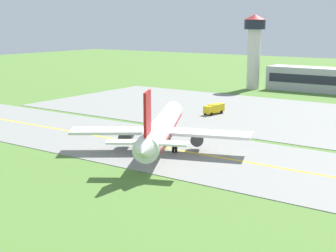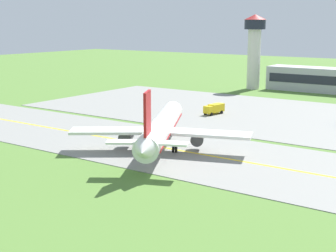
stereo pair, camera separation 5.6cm
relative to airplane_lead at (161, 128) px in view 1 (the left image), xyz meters
name	(u,v)px [view 1 (the left image)]	position (x,y,z in m)	size (l,w,h in m)	color
ground_plane	(164,148)	(-0.48, 1.35, -4.13)	(500.00, 500.00, 0.00)	#517A33
taxiway_strip	(164,148)	(-0.48, 1.35, -4.08)	(240.00, 28.00, 0.10)	gray
apron_pad	(298,118)	(9.52, 43.35, -4.08)	(140.00, 52.00, 0.10)	gray
taxiway_centreline	(164,148)	(-0.48, 1.35, -4.03)	(220.00, 0.60, 0.01)	yellow
airplane_lead	(161,128)	(0.00, 0.00, 0.00)	(30.46, 36.72, 12.70)	white
service_truck_fuel	(214,108)	(-9.53, 36.08, -2.60)	(3.15, 6.27, 2.60)	yellow
control_tower	(254,44)	(-22.66, 86.58, 11.24)	(7.60, 7.60, 25.38)	silver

